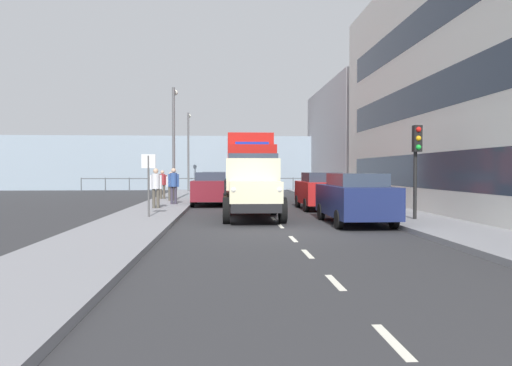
{
  "coord_description": "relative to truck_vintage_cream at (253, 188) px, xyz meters",
  "views": [
    {
      "loc": [
        1.76,
        14.27,
        1.82
      ],
      "look_at": [
        0.25,
        -10.31,
        1.17
      ],
      "focal_mm": 33.66,
      "sensor_mm": 36.0,
      "label": 1
    }
  ],
  "objects": [
    {
      "name": "ground_plane",
      "position": [
        -0.8,
        -4.76,
        -1.18
      ],
      "size": [
        80.0,
        80.0,
        0.0
      ],
      "primitive_type": "plane",
      "color": "#2D2D30"
    },
    {
      "name": "sidewalk_left",
      "position": [
        -5.64,
        -4.76,
        -1.1
      ],
      "size": [
        2.63,
        38.84,
        0.15
      ],
      "primitive_type": "cube",
      "color": "gray",
      "rests_on": "ground_plane"
    },
    {
      "name": "sidewalk_right",
      "position": [
        4.03,
        -4.76,
        -1.1
      ],
      "size": [
        2.63,
        38.84,
        0.15
      ],
      "primitive_type": "cube",
      "color": "gray",
      "rests_on": "ground_plane"
    },
    {
      "name": "road_centreline_markings",
      "position": [
        -0.8,
        -4.21,
        -1.17
      ],
      "size": [
        0.12,
        34.31,
        0.01
      ],
      "color": "silver",
      "rests_on": "ground_plane"
    },
    {
      "name": "building_far_block",
      "position": [
        -10.23,
        -21.27,
        3.16
      ],
      "size": [
        6.55,
        15.09,
        8.68
      ],
      "color": "#B7B2B7",
      "rests_on": "ground_plane"
    },
    {
      "name": "sea_horizon",
      "position": [
        -0.8,
        -27.18,
        1.32
      ],
      "size": [
        80.0,
        0.8,
        5.0
      ],
      "primitive_type": "cube",
      "color": "#8C9EAD",
      "rests_on": "ground_plane"
    },
    {
      "name": "seawall_railing",
      "position": [
        -0.8,
        -23.58,
        -0.26
      ],
      "size": [
        28.08,
        0.08,
        1.2
      ],
      "color": "#4C5156",
      "rests_on": "ground_plane"
    },
    {
      "name": "truck_vintage_cream",
      "position": [
        0.0,
        0.0,
        0.0
      ],
      "size": [
        2.17,
        5.64,
        2.43
      ],
      "color": "black",
      "rests_on": "ground_plane"
    },
    {
      "name": "lorry_cargo_red",
      "position": [
        -0.37,
        -10.21,
        0.9
      ],
      "size": [
        2.58,
        8.2,
        3.87
      ],
      "color": "red",
      "rests_on": "ground_plane"
    },
    {
      "name": "car_navy_kerbside_near",
      "position": [
        -3.38,
        1.68,
        -0.28
      ],
      "size": [
        1.93,
        4.46,
        1.72
      ],
      "color": "navy",
      "rests_on": "ground_plane"
    },
    {
      "name": "car_red_kerbside_1",
      "position": [
        -3.38,
        -4.32,
        -0.28
      ],
      "size": [
        1.89,
        3.98,
        1.72
      ],
      "color": "#B21E1E",
      "rests_on": "ground_plane"
    },
    {
      "name": "car_maroon_oppositeside_0",
      "position": [
        1.77,
        -7.47,
        -0.28
      ],
      "size": [
        1.93,
        4.36,
        1.72
      ],
      "color": "maroon",
      "rests_on": "ground_plane"
    },
    {
      "name": "car_teal_oppositeside_1",
      "position": [
        1.77,
        -13.79,
        -0.28
      ],
      "size": [
        1.82,
        4.67,
        1.72
      ],
      "color": "#1E6670",
      "rests_on": "ground_plane"
    },
    {
      "name": "pedestrian_couple_a",
      "position": [
        4.07,
        -3.72,
        0.01
      ],
      "size": [
        0.53,
        0.34,
        1.76
      ],
      "color": "#4C473D",
      "rests_on": "sidewalk_right"
    },
    {
      "name": "pedestrian_near_railing",
      "position": [
        3.57,
        -6.27,
        0.02
      ],
      "size": [
        0.53,
        0.34,
        1.78
      ],
      "color": "#383342",
      "rests_on": "sidewalk_right"
    },
    {
      "name": "pedestrian_in_dark_coat",
      "position": [
        4.0,
        -8.93,
        -0.09
      ],
      "size": [
        0.53,
        0.34,
        1.6
      ],
      "color": "#4C473D",
      "rests_on": "sidewalk_right"
    },
    {
      "name": "pedestrian_couple_b",
      "position": [
        4.71,
        -10.74,
        -0.05
      ],
      "size": [
        0.53,
        0.34,
        1.67
      ],
      "color": "#4C473D",
      "rests_on": "sidewalk_right"
    },
    {
      "name": "traffic_light_near",
      "position": [
        -5.51,
        1.64,
        1.29
      ],
      "size": [
        0.28,
        0.41,
        3.2
      ],
      "color": "black",
      "rests_on": "sidewalk_left"
    },
    {
      "name": "lamp_post_promenade",
      "position": [
        3.89,
        -9.45,
        2.72
      ],
      "size": [
        0.32,
        1.14,
        6.28
      ],
      "color": "#59595B",
      "rests_on": "sidewalk_right"
    },
    {
      "name": "lamp_post_far",
      "position": [
        3.99,
        -21.01,
        2.71
      ],
      "size": [
        0.32,
        1.14,
        6.26
      ],
      "color": "#59595B",
      "rests_on": "sidewalk_right"
    },
    {
      "name": "street_sign",
      "position": [
        3.76,
        0.19,
        0.5
      ],
      "size": [
        0.5,
        0.07,
        2.25
      ],
      "color": "#4C4C4C",
      "rests_on": "sidewalk_right"
    }
  ]
}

